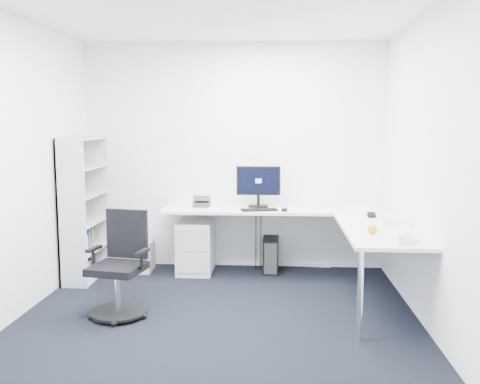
# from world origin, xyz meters

# --- Properties ---
(ground) EXTENTS (4.20, 4.20, 0.00)m
(ground) POSITION_xyz_m (0.00, 0.00, 0.00)
(ground) COLOR black
(ceiling) EXTENTS (4.20, 4.20, 0.00)m
(ceiling) POSITION_xyz_m (0.00, 0.00, 2.70)
(ceiling) COLOR white
(wall_back) EXTENTS (3.60, 0.02, 2.70)m
(wall_back) POSITION_xyz_m (0.00, 2.10, 1.35)
(wall_back) COLOR white
(wall_back) RESTS_ON ground
(wall_front) EXTENTS (3.60, 0.02, 2.70)m
(wall_front) POSITION_xyz_m (0.00, -2.10, 1.35)
(wall_front) COLOR white
(wall_front) RESTS_ON ground
(wall_left) EXTENTS (0.02, 4.20, 2.70)m
(wall_left) POSITION_xyz_m (-1.80, 0.00, 1.35)
(wall_left) COLOR white
(wall_left) RESTS_ON ground
(wall_right) EXTENTS (0.02, 4.20, 2.70)m
(wall_right) POSITION_xyz_m (1.80, 0.00, 1.35)
(wall_right) COLOR white
(wall_right) RESTS_ON ground
(l_desk) EXTENTS (2.67, 1.50, 0.78)m
(l_desk) POSITION_xyz_m (0.55, 1.40, 0.39)
(l_desk) COLOR silver
(l_desk) RESTS_ON ground
(drawer_pedestal) EXTENTS (0.40, 0.50, 0.61)m
(drawer_pedestal) POSITION_xyz_m (-0.42, 1.75, 0.31)
(drawer_pedestal) COLOR silver
(drawer_pedestal) RESTS_ON ground
(bookshelf) EXTENTS (0.31, 0.80, 1.59)m
(bookshelf) POSITION_xyz_m (-1.62, 1.45, 0.80)
(bookshelf) COLOR #B4B6B6
(bookshelf) RESTS_ON ground
(task_chair) EXTENTS (0.63, 0.63, 0.95)m
(task_chair) POSITION_xyz_m (-0.90, 0.26, 0.48)
(task_chair) COLOR black
(task_chair) RESTS_ON ground
(black_pc_tower) EXTENTS (0.19, 0.41, 0.40)m
(black_pc_tower) POSITION_xyz_m (0.46, 1.87, 0.20)
(black_pc_tower) COLOR black
(black_pc_tower) RESTS_ON ground
(beige_pc_tower) EXTENTS (0.18, 0.38, 0.35)m
(beige_pc_tower) POSITION_xyz_m (-1.03, 1.79, 0.18)
(beige_pc_tower) COLOR #B8B09C
(beige_pc_tower) RESTS_ON ground
(power_strip) EXTENTS (0.35, 0.09, 0.04)m
(power_strip) POSITION_xyz_m (1.01, 2.11, 0.02)
(power_strip) COLOR silver
(power_strip) RESTS_ON ground
(monitor) EXTENTS (0.51, 0.17, 0.49)m
(monitor) POSITION_xyz_m (0.31, 1.81, 1.02)
(monitor) COLOR black
(monitor) RESTS_ON l_desk
(black_keyboard) EXTENTS (0.42, 0.22, 0.02)m
(black_keyboard) POSITION_xyz_m (0.33, 1.54, 0.79)
(black_keyboard) COLOR black
(black_keyboard) RESTS_ON l_desk
(mouse) EXTENTS (0.07, 0.10, 0.03)m
(mouse) POSITION_xyz_m (0.61, 1.53, 0.80)
(mouse) COLOR black
(mouse) RESTS_ON l_desk
(desk_phone) EXTENTS (0.19, 0.19, 0.13)m
(desk_phone) POSITION_xyz_m (-0.34, 1.79, 0.84)
(desk_phone) COLOR #2F2F32
(desk_phone) RESTS_ON l_desk
(laptop) EXTENTS (0.42, 0.41, 0.26)m
(laptop) POSITION_xyz_m (1.67, 0.81, 0.91)
(laptop) COLOR silver
(laptop) RESTS_ON l_desk
(white_keyboard) EXTENTS (0.16, 0.40, 0.01)m
(white_keyboard) POSITION_xyz_m (1.21, 0.75, 0.79)
(white_keyboard) COLOR silver
(white_keyboard) RESTS_ON l_desk
(headphones) EXTENTS (0.15, 0.22, 0.05)m
(headphones) POSITION_xyz_m (1.51, 1.25, 0.81)
(headphones) COLOR black
(headphones) RESTS_ON l_desk
(orange_fruit) EXTENTS (0.09, 0.09, 0.09)m
(orange_fruit) POSITION_xyz_m (1.36, 0.36, 0.82)
(orange_fruit) COLOR orange
(orange_fruit) RESTS_ON l_desk
(tissue_box) EXTENTS (0.15, 0.24, 0.08)m
(tissue_box) POSITION_xyz_m (1.57, 0.03, 0.82)
(tissue_box) COLOR silver
(tissue_box) RESTS_ON l_desk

